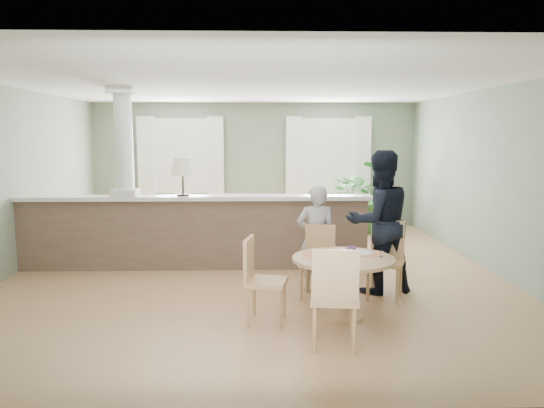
{
  "coord_description": "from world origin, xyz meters",
  "views": [
    {
      "loc": [
        0.05,
        -7.65,
        2.02
      ],
      "look_at": [
        0.24,
        -1.0,
        1.14
      ],
      "focal_mm": 35.0,
      "sensor_mm": 36.0,
      "label": 1
    }
  ],
  "objects_px": {
    "child_person": "(316,238)",
    "chair_near": "(335,294)",
    "sofa": "(264,220)",
    "houseplant": "(363,196)",
    "dining_table": "(343,269)",
    "chair_far_man": "(386,256)",
    "chair_far_boy": "(318,257)",
    "chair_side": "(259,276)",
    "man_person": "(379,222)"
  },
  "relations": [
    {
      "from": "child_person",
      "to": "chair_near",
      "type": "bearing_deg",
      "value": 87.85
    },
    {
      "from": "sofa",
      "to": "child_person",
      "type": "xyz_separation_m",
      "value": [
        0.64,
        -3.05,
        0.25
      ]
    },
    {
      "from": "houseplant",
      "to": "dining_table",
      "type": "height_order",
      "value": "houseplant"
    },
    {
      "from": "houseplant",
      "to": "chair_far_man",
      "type": "height_order",
      "value": "houseplant"
    },
    {
      "from": "sofa",
      "to": "chair_far_boy",
      "type": "bearing_deg",
      "value": -73.32
    },
    {
      "from": "child_person",
      "to": "chair_side",
      "type": "bearing_deg",
      "value": 56.85
    },
    {
      "from": "chair_near",
      "to": "man_person",
      "type": "relative_size",
      "value": 0.54
    },
    {
      "from": "chair_far_boy",
      "to": "man_person",
      "type": "relative_size",
      "value": 0.49
    },
    {
      "from": "sofa",
      "to": "chair_far_boy",
      "type": "height_order",
      "value": "chair_far_boy"
    },
    {
      "from": "chair_far_man",
      "to": "child_person",
      "type": "height_order",
      "value": "child_person"
    },
    {
      "from": "child_person",
      "to": "man_person",
      "type": "relative_size",
      "value": 0.76
    },
    {
      "from": "houseplant",
      "to": "dining_table",
      "type": "xyz_separation_m",
      "value": [
        -1.25,
        -5.19,
        -0.2
      ]
    },
    {
      "from": "houseplant",
      "to": "man_person",
      "type": "distance_m",
      "value": 4.29
    },
    {
      "from": "dining_table",
      "to": "houseplant",
      "type": "bearing_deg",
      "value": 76.52
    },
    {
      "from": "chair_far_man",
      "to": "man_person",
      "type": "relative_size",
      "value": 0.52
    },
    {
      "from": "sofa",
      "to": "chair_side",
      "type": "distance_m",
      "value": 4.22
    },
    {
      "from": "chair_far_man",
      "to": "chair_near",
      "type": "distance_m",
      "value": 1.82
    },
    {
      "from": "chair_far_boy",
      "to": "chair_near",
      "type": "xyz_separation_m",
      "value": [
        -0.04,
        -1.7,
        0.06
      ]
    },
    {
      "from": "chair_far_man",
      "to": "chair_side",
      "type": "height_order",
      "value": "chair_far_man"
    },
    {
      "from": "chair_far_man",
      "to": "chair_near",
      "type": "xyz_separation_m",
      "value": [
        -0.87,
        -1.6,
        0.02
      ]
    },
    {
      "from": "houseplant",
      "to": "man_person",
      "type": "relative_size",
      "value": 0.82
    },
    {
      "from": "sofa",
      "to": "child_person",
      "type": "relative_size",
      "value": 2.18
    },
    {
      "from": "child_person",
      "to": "chair_far_man",
      "type": "bearing_deg",
      "value": 156.71
    },
    {
      "from": "houseplant",
      "to": "child_person",
      "type": "bearing_deg",
      "value": -109.04
    },
    {
      "from": "dining_table",
      "to": "chair_side",
      "type": "distance_m",
      "value": 0.93
    },
    {
      "from": "chair_far_boy",
      "to": "chair_far_man",
      "type": "relative_size",
      "value": 0.93
    },
    {
      "from": "chair_far_man",
      "to": "chair_far_boy",
      "type": "bearing_deg",
      "value": -165.98
    },
    {
      "from": "dining_table",
      "to": "man_person",
      "type": "relative_size",
      "value": 0.62
    },
    {
      "from": "chair_far_man",
      "to": "chair_near",
      "type": "bearing_deg",
      "value": -97.58
    },
    {
      "from": "chair_far_boy",
      "to": "chair_far_man",
      "type": "xyz_separation_m",
      "value": [
        0.83,
        -0.1,
        0.04
      ]
    },
    {
      "from": "dining_table",
      "to": "sofa",
      "type": "bearing_deg",
      "value": 101.43
    },
    {
      "from": "dining_table",
      "to": "chair_far_man",
      "type": "distance_m",
      "value": 0.95
    },
    {
      "from": "sofa",
      "to": "chair_near",
      "type": "height_order",
      "value": "chair_near"
    },
    {
      "from": "chair_far_boy",
      "to": "chair_side",
      "type": "distance_m",
      "value": 1.19
    },
    {
      "from": "chair_side",
      "to": "child_person",
      "type": "relative_size",
      "value": 0.67
    },
    {
      "from": "sofa",
      "to": "child_person",
      "type": "distance_m",
      "value": 3.13
    },
    {
      "from": "chair_far_boy",
      "to": "chair_near",
      "type": "distance_m",
      "value": 1.7
    },
    {
      "from": "sofa",
      "to": "man_person",
      "type": "relative_size",
      "value": 1.65
    },
    {
      "from": "chair_near",
      "to": "child_person",
      "type": "relative_size",
      "value": 0.72
    },
    {
      "from": "chair_far_boy",
      "to": "child_person",
      "type": "height_order",
      "value": "child_person"
    },
    {
      "from": "sofa",
      "to": "man_person",
      "type": "xyz_separation_m",
      "value": [
        1.43,
        -3.13,
        0.47
      ]
    },
    {
      "from": "chair_far_man",
      "to": "chair_near",
      "type": "height_order",
      "value": "chair_near"
    },
    {
      "from": "houseplant",
      "to": "chair_near",
      "type": "xyz_separation_m",
      "value": [
        -1.47,
        -6.09,
        -0.2
      ]
    },
    {
      "from": "dining_table",
      "to": "chair_near",
      "type": "xyz_separation_m",
      "value": [
        -0.23,
        -0.9,
        0.0
      ]
    },
    {
      "from": "man_person",
      "to": "chair_near",
      "type": "bearing_deg",
      "value": 50.36
    },
    {
      "from": "dining_table",
      "to": "chair_near",
      "type": "distance_m",
      "value": 0.93
    },
    {
      "from": "dining_table",
      "to": "chair_side",
      "type": "relative_size",
      "value": 1.22
    },
    {
      "from": "sofa",
      "to": "houseplant",
      "type": "bearing_deg",
      "value": 33.69
    },
    {
      "from": "man_person",
      "to": "chair_side",
      "type": "bearing_deg",
      "value": 20.0
    },
    {
      "from": "dining_table",
      "to": "man_person",
      "type": "bearing_deg",
      "value": 57.65
    }
  ]
}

